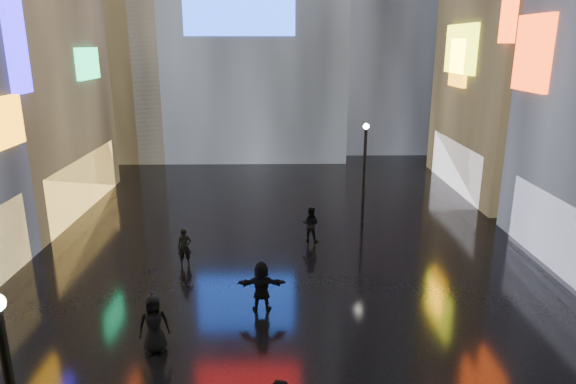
{
  "coord_description": "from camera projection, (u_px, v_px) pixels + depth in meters",
  "views": [
    {
      "loc": [
        -0.27,
        -1.77,
        9.0
      ],
      "look_at": [
        0.0,
        12.0,
        5.0
      ],
      "focal_mm": 32.0,
      "sensor_mm": 36.0,
      "label": 1
    }
  ],
  "objects": [
    {
      "name": "umbrella_2",
      "position": [
        150.0,
        282.0,
        14.96
      ],
      "size": [
        1.3,
        1.31,
        0.87
      ],
      "primitive_type": "imported",
      "rotation": [
        0.0,
        0.0,
        0.52
      ],
      "color": "black",
      "rests_on": "pedestrian_4"
    },
    {
      "name": "pedestrian_5",
      "position": [
        262.0,
        287.0,
        17.73
      ],
      "size": [
        1.69,
        0.55,
        1.82
      ],
      "primitive_type": "imported",
      "rotation": [
        0.0,
        0.0,
        3.15
      ],
      "color": "black",
      "rests_on": "ground"
    },
    {
      "name": "lamp_far",
      "position": [
        364.0,
        168.0,
        25.91
      ],
      "size": [
        0.3,
        0.3,
        5.2
      ],
      "color": "black",
      "rests_on": "ground"
    },
    {
      "name": "pedestrian_7",
      "position": [
        311.0,
        224.0,
        24.07
      ],
      "size": [
        0.98,
        0.88,
        1.66
      ],
      "primitive_type": "imported",
      "rotation": [
        0.0,
        0.0,
        2.77
      ],
      "color": "black",
      "rests_on": "ground"
    },
    {
      "name": "pedestrian_4",
      "position": [
        154.0,
        324.0,
        15.34
      ],
      "size": [
        1.04,
        0.83,
        1.86
      ],
      "primitive_type": "imported",
      "rotation": [
        0.0,
        0.0,
        0.29
      ],
      "color": "black",
      "rests_on": "ground"
    },
    {
      "name": "ground",
      "position": [
        285.0,
        248.0,
        23.42
      ],
      "size": [
        140.0,
        140.0,
        0.0
      ],
      "primitive_type": "plane",
      "color": "black",
      "rests_on": "ground"
    },
    {
      "name": "pedestrian_6",
      "position": [
        185.0,
        247.0,
        21.4
      ],
      "size": [
        0.65,
        0.5,
        1.61
      ],
      "primitive_type": "imported",
      "rotation": [
        0.0,
        0.0,
        0.2
      ],
      "color": "black",
      "rests_on": "ground"
    }
  ]
}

